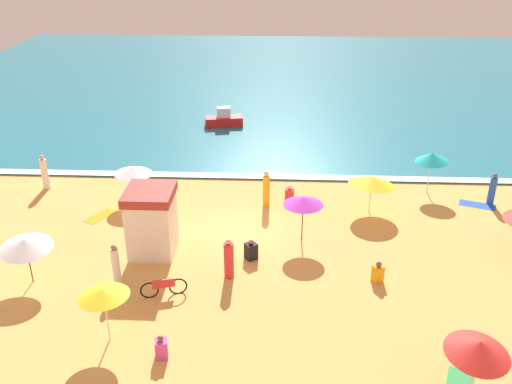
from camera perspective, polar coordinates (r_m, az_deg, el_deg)
ground_plane at (r=26.07m, az=-0.98°, el=-4.22°), size 60.00×60.00×0.00m
ocean_water at (r=52.19m, az=0.97°, el=11.35°), size 60.00×44.00×0.10m
wave_breaker_foam at (r=31.63m, az=-0.27°, el=1.65°), size 57.00×0.70×0.01m
lifeguard_cabana at (r=24.39m, az=-10.62°, el=-2.89°), size 2.02×2.21×2.97m
beach_umbrella_0 at (r=30.53m, az=17.52°, el=3.41°), size 2.23×2.21×2.36m
beach_umbrella_1 at (r=27.86m, az=11.75°, el=1.16°), size 3.22×3.22×1.99m
beach_umbrella_2 at (r=29.03m, az=-12.43°, el=2.19°), size 2.21×2.20×1.95m
beach_umbrella_3 at (r=18.16m, az=21.79°, el=-14.54°), size 2.50×2.52×2.16m
beach_umbrella_4 at (r=19.49m, az=-15.33°, el=-9.90°), size 2.28×2.27×2.17m
beach_umbrella_5 at (r=24.57m, az=4.84°, el=-0.92°), size 2.20×2.20×2.22m
beach_umbrella_7 at (r=23.59m, az=-22.50°, el=-4.89°), size 2.62×2.64×2.09m
parked_bicycle at (r=22.08m, az=-9.40°, el=-9.58°), size 1.77×0.56×0.76m
beachgoer_0 at (r=23.07m, az=12.35°, el=-8.07°), size 0.52×0.52×0.93m
beachgoer_2 at (r=24.00m, az=-0.51°, el=-6.00°), size 0.63×0.63×0.93m
beachgoer_4 at (r=28.15m, az=1.06°, el=0.26°), size 0.49×0.49×1.91m
beachgoer_5 at (r=28.94m, az=3.44°, el=-0.22°), size 0.48×0.48×0.87m
beachgoer_6 at (r=19.39m, az=-9.66°, el=-15.43°), size 0.48×0.48×0.87m
beachgoer_7 at (r=22.62m, az=-2.79°, el=-6.91°), size 0.56×0.56×1.78m
beachgoer_8 at (r=30.86m, az=23.00°, el=0.23°), size 0.50×0.50×1.69m
beachgoer_9 at (r=32.13m, az=-20.80°, el=1.84°), size 0.38×0.38×1.93m
beachgoer_11 at (r=22.76m, az=-14.12°, el=-7.37°), size 0.44×0.44×1.85m
beach_towel_0 at (r=19.56m, az=20.12°, el=-17.93°), size 1.27×1.59×0.01m
beach_towel_1 at (r=30.76m, az=21.68°, el=-1.24°), size 1.91×1.30×0.01m
beach_towel_2 at (r=28.57m, az=-15.61°, el=-2.38°), size 1.40×1.80×0.01m
small_boat_0 at (r=39.71m, az=-3.30°, el=7.40°), size 2.74×1.49×1.34m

